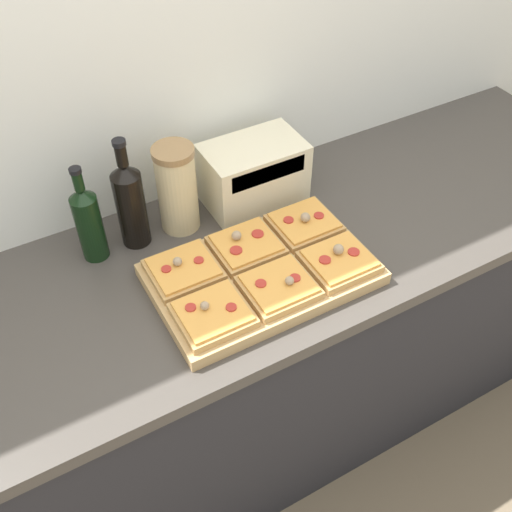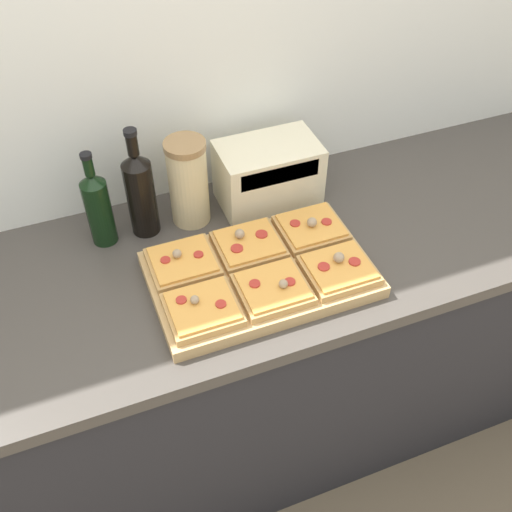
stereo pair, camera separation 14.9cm
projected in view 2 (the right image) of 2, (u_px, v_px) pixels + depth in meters
wall_back at (169, 77)px, 1.55m from camera, size 6.00×0.06×2.50m
kitchen_counter at (225, 363)px, 1.87m from camera, size 2.63×0.67×0.90m
cutting_board at (260, 275)px, 1.50m from camera, size 0.54×0.34×0.04m
pizza_slice_back_left at (183, 262)px, 1.49m from camera, size 0.17×0.15×0.05m
pizza_slice_back_center at (249, 244)px, 1.53m from camera, size 0.17×0.15×0.05m
pizza_slice_back_right at (311, 228)px, 1.57m from camera, size 0.17×0.15×0.05m
pizza_slice_front_left at (202, 309)px, 1.38m from camera, size 0.17×0.15×0.05m
pizza_slice_front_center at (273, 288)px, 1.42m from camera, size 0.17×0.15×0.05m
pizza_slice_front_right at (339, 269)px, 1.47m from camera, size 0.17×0.15×0.05m
olive_oil_bottle at (98, 207)px, 1.54m from camera, size 0.07×0.07×0.28m
wine_bottle at (140, 192)px, 1.55m from camera, size 0.08×0.08×0.32m
grain_jar_tall at (188, 182)px, 1.59m from camera, size 0.11×0.11×0.25m
toaster_oven at (268, 174)px, 1.67m from camera, size 0.30×0.17×0.18m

